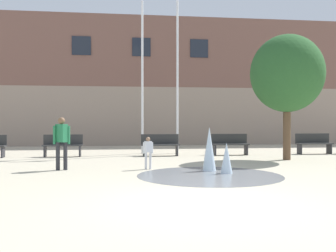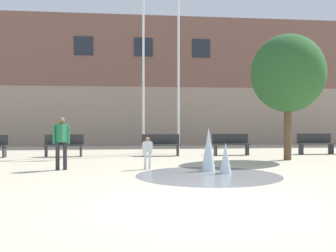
# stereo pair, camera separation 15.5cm
# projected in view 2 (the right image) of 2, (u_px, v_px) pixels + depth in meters

# --- Properties ---
(ground_plane) EXTENTS (100.00, 100.00, 0.00)m
(ground_plane) POSITION_uv_depth(u_px,v_px,m) (193.00, 204.00, 7.02)
(ground_plane) COLOR #BCB299
(library_building) EXTENTS (36.00, 6.05, 7.80)m
(library_building) POSITION_uv_depth(u_px,v_px,m) (141.00, 85.00, 26.38)
(library_building) COLOR gray
(library_building) RESTS_ON ground
(splash_fountain) EXTENTS (3.93, 3.93, 1.30)m
(splash_fountain) POSITION_uv_depth(u_px,v_px,m) (212.00, 158.00, 11.18)
(splash_fountain) COLOR gray
(splash_fountain) RESTS_ON ground
(park_bench_under_left_flagpole) EXTENTS (1.60, 0.44, 0.91)m
(park_bench_under_left_flagpole) POSITION_uv_depth(u_px,v_px,m) (64.00, 145.00, 16.23)
(park_bench_under_left_flagpole) COLOR #28282D
(park_bench_under_left_flagpole) RESTS_ON ground
(park_bench_center) EXTENTS (1.60, 0.44, 0.91)m
(park_bench_center) POSITION_uv_depth(u_px,v_px,m) (161.00, 144.00, 16.58)
(park_bench_center) COLOR #28282D
(park_bench_center) RESTS_ON ground
(park_bench_near_trashcan) EXTENTS (1.60, 0.44, 0.91)m
(park_bench_near_trashcan) POSITION_uv_depth(u_px,v_px,m) (231.00, 144.00, 16.96)
(park_bench_near_trashcan) COLOR #28282D
(park_bench_near_trashcan) RESTS_ON ground
(park_bench_far_right) EXTENTS (1.60, 0.44, 0.91)m
(park_bench_far_right) POSITION_uv_depth(u_px,v_px,m) (315.00, 143.00, 17.44)
(park_bench_far_right) COLOR #28282D
(park_bench_far_right) RESTS_ON ground
(teen_by_trashcan) EXTENTS (0.50, 0.37, 1.59)m
(teen_by_trashcan) POSITION_uv_depth(u_px,v_px,m) (61.00, 139.00, 11.81)
(teen_by_trashcan) COLOR #28282D
(teen_by_trashcan) RESTS_ON ground
(child_running) EXTENTS (0.31, 0.19, 0.99)m
(child_running) POSITION_uv_depth(u_px,v_px,m) (147.00, 150.00, 11.98)
(child_running) COLOR silver
(child_running) RESTS_ON ground
(flagpole_left) EXTENTS (0.80, 0.10, 7.87)m
(flagpole_left) POSITION_uv_depth(u_px,v_px,m) (144.00, 61.00, 17.72)
(flagpole_left) COLOR silver
(flagpole_left) RESTS_ON ground
(flagpole_right) EXTENTS (0.80, 0.10, 8.23)m
(flagpole_right) POSITION_uv_depth(u_px,v_px,m) (179.00, 58.00, 17.90)
(flagpole_right) COLOR silver
(flagpole_right) RESTS_ON ground
(street_tree_near_building) EXTENTS (2.76, 2.76, 4.74)m
(street_tree_near_building) POSITION_uv_depth(u_px,v_px,m) (288.00, 74.00, 14.78)
(street_tree_near_building) COLOR brown
(street_tree_near_building) RESTS_ON ground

